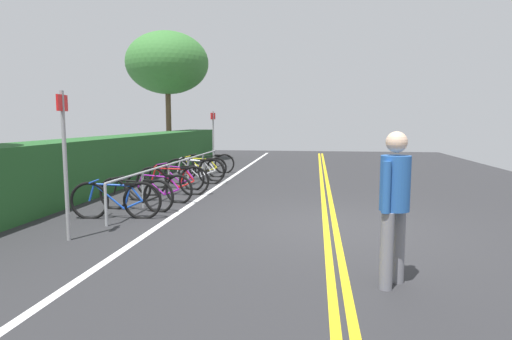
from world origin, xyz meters
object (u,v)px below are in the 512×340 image
(bicycle_8, at_px, (209,164))
(pedestrian, at_px, (395,198))
(bicycle_3, at_px, (173,181))
(bicycle_0, at_px, (116,200))
(bicycle_6, at_px, (201,169))
(bicycle_5, at_px, (194,171))
(bicycle_7, at_px, (201,167))
(bicycle_4, at_px, (176,177))
(sign_post_near, at_px, (65,152))
(bicycle_2, at_px, (158,188))
(bicycle_1, at_px, (136,194))
(sign_post_far, at_px, (213,134))
(tree_mid, at_px, (167,63))
(bike_rack, at_px, (179,167))

(bicycle_8, height_order, pedestrian, pedestrian)
(bicycle_8, bearing_deg, bicycle_3, -177.12)
(bicycle_0, relative_size, bicycle_3, 0.98)
(bicycle_6, height_order, pedestrian, pedestrian)
(bicycle_5, height_order, bicycle_7, bicycle_5)
(bicycle_3, height_order, bicycle_7, bicycle_3)
(bicycle_3, distance_m, bicycle_4, 1.03)
(bicycle_6, bearing_deg, sign_post_near, 177.83)
(bicycle_2, bearing_deg, bicycle_7, 2.65)
(bicycle_7, bearing_deg, bicycle_2, -177.35)
(bicycle_1, relative_size, bicycle_5, 0.99)
(bicycle_6, bearing_deg, bicycle_4, 172.46)
(bicycle_8, xyz_separation_m, sign_post_far, (1.33, 0.15, 0.97))
(bicycle_4, bearing_deg, tree_mid, 20.34)
(tree_mid, bearing_deg, bicycle_5, -155.39)
(bicycle_3, bearing_deg, sign_post_near, 175.97)
(bicycle_0, relative_size, sign_post_near, 0.75)
(bicycle_1, relative_size, bicycle_3, 0.98)
(bicycle_4, relative_size, bicycle_8, 0.97)
(bicycle_6, bearing_deg, sign_post_far, 6.33)
(bicycle_1, relative_size, sign_post_far, 0.79)
(bicycle_3, height_order, sign_post_far, sign_post_far)
(bicycle_7, bearing_deg, bicycle_4, 179.93)
(bicycle_4, relative_size, sign_post_near, 0.75)
(bicycle_1, relative_size, bicycle_6, 1.03)
(pedestrian, bearing_deg, bicycle_0, 59.15)
(tree_mid, bearing_deg, bicycle_8, -145.61)
(bicycle_4, distance_m, pedestrian, 7.76)
(bicycle_7, xyz_separation_m, tree_mid, (5.07, 2.81, 3.98))
(sign_post_far, bearing_deg, tree_mid, 43.70)
(bike_rack, distance_m, bicycle_7, 2.61)
(bicycle_4, bearing_deg, bicycle_7, -0.07)
(bicycle_3, relative_size, bicycle_6, 1.05)
(bicycle_6, relative_size, sign_post_near, 0.73)
(bike_rack, bearing_deg, sign_post_far, 2.71)
(bicycle_7, distance_m, tree_mid, 7.03)
(sign_post_near, bearing_deg, bicycle_1, -3.15)
(bicycle_3, height_order, bicycle_8, bicycle_3)
(bicycle_0, relative_size, bicycle_2, 1.01)
(bicycle_4, height_order, bicycle_7, bicycle_4)
(bicycle_1, height_order, sign_post_far, sign_post_far)
(bicycle_5, xyz_separation_m, bicycle_8, (2.53, 0.22, -0.04))
(sign_post_far, bearing_deg, bicycle_3, -176.33)
(bicycle_4, relative_size, tree_mid, 0.30)
(bicycle_6, xyz_separation_m, sign_post_near, (-6.76, 0.26, 1.03))
(bicycle_8, distance_m, sign_post_far, 1.66)
(pedestrian, xyz_separation_m, sign_post_far, (11.02, 4.65, 0.32))
(bike_rack, relative_size, bicycle_7, 4.65)
(bicycle_2, relative_size, bicycle_5, 0.97)
(bike_rack, relative_size, bicycle_6, 4.97)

